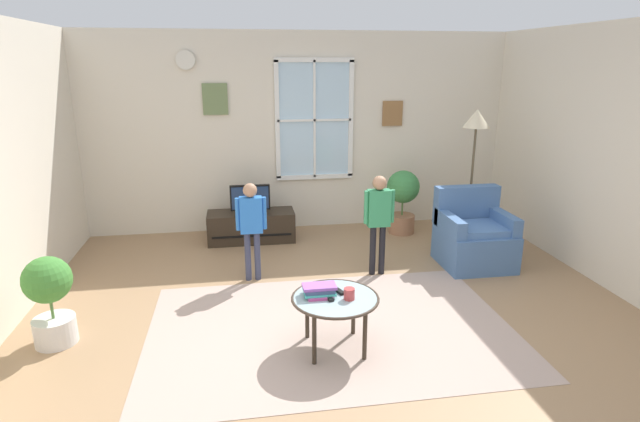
{
  "coord_description": "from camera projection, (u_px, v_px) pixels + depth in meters",
  "views": [
    {
      "loc": [
        -0.84,
        -3.93,
        2.26
      ],
      "look_at": [
        -0.12,
        0.53,
        0.93
      ],
      "focal_mm": 28.44,
      "sensor_mm": 36.0,
      "label": 1
    }
  ],
  "objects": [
    {
      "name": "ground_plane",
      "position": [
        343.0,
        329.0,
        4.49
      ],
      "size": [
        6.33,
        6.45,
        0.02
      ],
      "primitive_type": "cube",
      "color": "#9E7A56"
    },
    {
      "name": "back_wall",
      "position": [
        300.0,
        132.0,
        6.93
      ],
      "size": [
        5.73,
        0.17,
        2.66
      ],
      "color": "beige",
      "rests_on": "ground_plane"
    },
    {
      "name": "area_rug",
      "position": [
        331.0,
        329.0,
        4.46
      ],
      "size": [
        3.17,
        2.13,
        0.01
      ],
      "primitive_type": "cube",
      "color": "tan",
      "rests_on": "ground_plane"
    },
    {
      "name": "tv_stand",
      "position": [
        251.0,
        226.0,
        6.61
      ],
      "size": [
        1.12,
        0.44,
        0.39
      ],
      "color": "#2D2319",
      "rests_on": "ground_plane"
    },
    {
      "name": "television",
      "position": [
        250.0,
        198.0,
        6.5
      ],
      "size": [
        0.51,
        0.08,
        0.36
      ],
      "color": "#4C4C4C",
      "rests_on": "tv_stand"
    },
    {
      "name": "armchair",
      "position": [
        474.0,
        237.0,
        5.81
      ],
      "size": [
        0.76,
        0.74,
        0.87
      ],
      "color": "#476B9E",
      "rests_on": "ground_plane"
    },
    {
      "name": "coffee_table",
      "position": [
        335.0,
        301.0,
        4.05
      ],
      "size": [
        0.71,
        0.71,
        0.46
      ],
      "color": "#99B2B7",
      "rests_on": "ground_plane"
    },
    {
      "name": "book_stack",
      "position": [
        319.0,
        290.0,
        4.05
      ],
      "size": [
        0.27,
        0.2,
        0.09
      ],
      "color": "#CA478D",
      "rests_on": "coffee_table"
    },
    {
      "name": "cup",
      "position": [
        349.0,
        294.0,
        3.99
      ],
      "size": [
        0.09,
        0.09,
        0.09
      ],
      "primitive_type": "cylinder",
      "color": "#BF3F3F",
      "rests_on": "coffee_table"
    },
    {
      "name": "remote_near_books",
      "position": [
        328.0,
        297.0,
        4.01
      ],
      "size": [
        0.08,
        0.15,
        0.02
      ],
      "primitive_type": "cube",
      "rotation": [
        0.0,
        0.0,
        0.29
      ],
      "color": "black",
      "rests_on": "coffee_table"
    },
    {
      "name": "remote_near_cup",
      "position": [
        339.0,
        291.0,
        4.13
      ],
      "size": [
        0.09,
        0.14,
        0.02
      ],
      "primitive_type": "cube",
      "rotation": [
        0.0,
        0.0,
        0.38
      ],
      "color": "black",
      "rests_on": "coffee_table"
    },
    {
      "name": "person_green_shirt",
      "position": [
        379.0,
        214.0,
        5.43
      ],
      "size": [
        0.33,
        0.15,
        1.11
      ],
      "color": "black",
      "rests_on": "ground_plane"
    },
    {
      "name": "person_blue_shirt",
      "position": [
        251.0,
        221.0,
        5.29
      ],
      "size": [
        0.32,
        0.15,
        1.07
      ],
      "color": "#333851",
      "rests_on": "ground_plane"
    },
    {
      "name": "potted_plant_by_window",
      "position": [
        403.0,
        197.0,
        6.85
      ],
      "size": [
        0.44,
        0.44,
        0.87
      ],
      "color": "#9E6B4C",
      "rests_on": "ground_plane"
    },
    {
      "name": "potted_plant_corner",
      "position": [
        50.0,
        296.0,
        4.12
      ],
      "size": [
        0.38,
        0.38,
        0.76
      ],
      "color": "silver",
      "rests_on": "ground_plane"
    },
    {
      "name": "floor_lamp",
      "position": [
        476.0,
        132.0,
        6.18
      ],
      "size": [
        0.32,
        0.32,
        1.71
      ],
      "color": "black",
      "rests_on": "ground_plane"
    }
  ]
}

